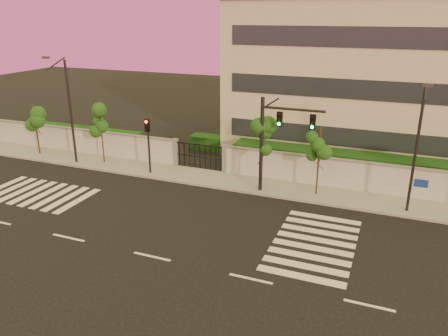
# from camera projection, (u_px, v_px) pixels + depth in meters

# --- Properties ---
(ground) EXTENTS (120.00, 120.00, 0.00)m
(ground) POSITION_uv_depth(u_px,v_px,m) (152.00, 257.00, 20.96)
(ground) COLOR black
(ground) RESTS_ON ground
(sidewalk) EXTENTS (60.00, 3.00, 0.15)m
(sidewalk) POSITION_uv_depth(u_px,v_px,m) (230.00, 181.00, 30.11)
(sidewalk) COLOR gray
(sidewalk) RESTS_ON ground
(perimeter_wall) EXTENTS (60.00, 0.36, 2.20)m
(perimeter_wall) POSITION_uv_depth(u_px,v_px,m) (239.00, 161.00, 31.05)
(perimeter_wall) COLOR #A9ABB0
(perimeter_wall) RESTS_ON ground
(hedge_row) EXTENTS (41.00, 4.25, 1.80)m
(hedge_row) POSITION_uv_depth(u_px,v_px,m) (265.00, 155.00, 33.16)
(hedge_row) COLOR #103713
(hedge_row) RESTS_ON ground
(institutional_building) EXTENTS (24.40, 12.40, 12.25)m
(institutional_building) POSITION_uv_depth(u_px,v_px,m) (387.00, 77.00, 34.95)
(institutional_building) COLOR beige
(institutional_building) RESTS_ON ground
(road_markings) EXTENTS (57.00, 7.62, 0.02)m
(road_markings) POSITION_uv_depth(u_px,v_px,m) (162.00, 219.00, 24.80)
(road_markings) COLOR silver
(road_markings) RESTS_ON ground
(street_tree_b) EXTENTS (1.64, 1.31, 4.15)m
(street_tree_b) POSITION_uv_depth(u_px,v_px,m) (35.00, 119.00, 34.89)
(street_tree_b) COLOR #382314
(street_tree_b) RESTS_ON ground
(street_tree_c) EXTENTS (1.40, 1.11, 4.73)m
(street_tree_c) POSITION_uv_depth(u_px,v_px,m) (101.00, 120.00, 32.69)
(street_tree_c) COLOR #382314
(street_tree_c) RESTS_ON ground
(street_tree_d) EXTENTS (1.55, 1.23, 5.04)m
(street_tree_d) POSITION_uv_depth(u_px,v_px,m) (262.00, 135.00, 27.77)
(street_tree_d) COLOR #382314
(street_tree_d) RESTS_ON ground
(street_tree_e) EXTENTS (1.40, 1.11, 4.58)m
(street_tree_e) POSITION_uv_depth(u_px,v_px,m) (320.00, 145.00, 26.82)
(street_tree_e) COLOR #382314
(street_tree_e) RESTS_ON ground
(traffic_signal_main) EXTENTS (3.94, 0.38, 6.23)m
(traffic_signal_main) POSITION_uv_depth(u_px,v_px,m) (274.00, 135.00, 26.90)
(traffic_signal_main) COLOR black
(traffic_signal_main) RESTS_ON ground
(traffic_signal_secondary) EXTENTS (0.33, 0.33, 4.21)m
(traffic_signal_secondary) POSITION_uv_depth(u_px,v_px,m) (148.00, 139.00, 30.71)
(traffic_signal_secondary) COLOR black
(traffic_signal_secondary) RESTS_ON ground
(streetlight_west) EXTENTS (0.49, 1.99, 8.26)m
(streetlight_west) POSITION_uv_depth(u_px,v_px,m) (68.00, 107.00, 32.24)
(streetlight_west) COLOR black
(streetlight_west) RESTS_ON ground
(streetlight_east) EXTENTS (0.46, 1.86, 7.74)m
(streetlight_east) POSITION_uv_depth(u_px,v_px,m) (417.00, 145.00, 24.02)
(streetlight_east) COLOR black
(streetlight_east) RESTS_ON ground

